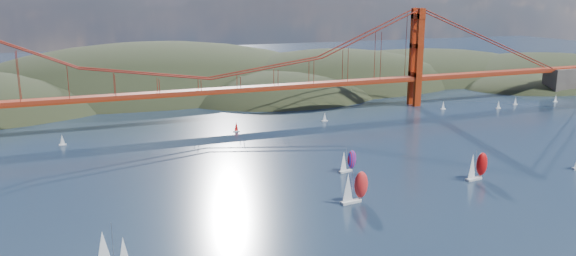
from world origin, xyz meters
The scene contains 12 objects.
headlands centered at (44.95, 278.29, -12.46)m, with size 725.00×225.00×96.00m.
bridge centered at (-1.75, 180.00, 32.23)m, with size 552.00×12.00×55.00m.
racer_0 centered at (13.51, 53.96, 5.14)m, with size 9.63×4.45×10.88m.
racer_1 centered at (63.20, 57.93, 5.00)m, with size 9.40×4.65×10.58m.
racer_rwb centered at (26.01, 82.23, 4.12)m, with size 7.77×4.42×8.71m.
distant_boat_3 centered at (-69.45, 159.27, 2.41)m, with size 3.00×2.00×4.70m.
distant_boat_4 centered at (128.00, 163.11, 2.41)m, with size 3.00×2.00×4.70m.
distant_boat_5 centered at (158.14, 153.51, 2.41)m, with size 3.00×2.00×4.70m.
distant_boat_6 centered at (175.26, 158.92, 2.41)m, with size 3.00×2.00×4.70m.
distant_boat_7 centered at (203.91, 156.88, 2.41)m, with size 3.00×2.00×4.70m.
distant_boat_8 centered at (53.74, 160.08, 2.41)m, with size 3.00×2.00×4.70m.
distant_boat_9 centered at (6.11, 155.53, 2.41)m, with size 3.00×2.00×4.70m.
Camera 1 is at (-65.20, -89.54, 62.20)m, focal length 35.00 mm.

